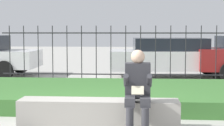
% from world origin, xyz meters
% --- Properties ---
extents(stone_bench, '(2.53, 0.47, 0.47)m').
position_xyz_m(stone_bench, '(0.15, 0.00, 0.21)').
color(stone_bench, '#ADA89E').
rests_on(stone_bench, ground_plane).
extents(person_seated_reader, '(0.42, 0.73, 1.27)m').
position_xyz_m(person_seated_reader, '(0.77, -0.27, 0.69)').
color(person_seated_reader, black).
rests_on(person_seated_reader, ground_plane).
extents(grass_berm, '(8.16, 3.22, 0.31)m').
position_xyz_m(grass_berm, '(0.00, 2.31, 0.15)').
color(grass_berm, '#3D7533').
rests_on(grass_berm, ground_plane).
extents(iron_fence, '(6.16, 0.03, 1.69)m').
position_xyz_m(iron_fence, '(0.00, 4.54, 0.88)').
color(iron_fence, '#232326').
rests_on(iron_fence, ground_plane).
extents(car_parked_center, '(4.35, 2.20, 1.31)m').
position_xyz_m(car_parked_center, '(1.91, 6.60, 0.71)').
color(car_parked_center, silver).
rests_on(car_parked_center, ground_plane).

